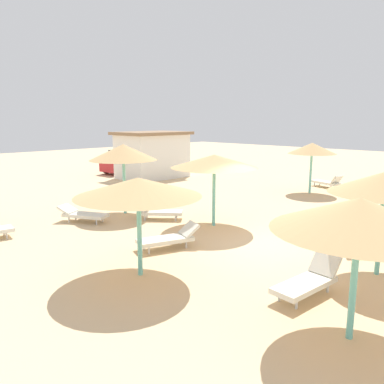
{
  "coord_description": "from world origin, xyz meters",
  "views": [
    {
      "loc": [
        -9.93,
        -6.85,
        3.86
      ],
      "look_at": [
        0.0,
        3.0,
        1.2
      ],
      "focal_mm": 35.6,
      "sensor_mm": 36.0,
      "label": 1
    }
  ],
  "objects": [
    {
      "name": "lounger_5",
      "position": [
        -2.46,
        -3.09,
        0.33
      ],
      "size": [
        1.9,
        0.81,
        0.8
      ],
      "color": "silver",
      "rests_on": "ground"
    },
    {
      "name": "parasol_4",
      "position": [
        -0.87,
        6.09,
        2.55
      ],
      "size": [
        2.78,
        2.78,
        2.89
      ],
      "color": "#6BC6BC",
      "rests_on": "ground"
    },
    {
      "name": "lounger_7",
      "position": [
        -0.56,
        4.36,
        0.31
      ],
      "size": [
        1.74,
        1.86,
        0.65
      ],
      "color": "silver",
      "rests_on": "ground"
    },
    {
      "name": "beach_cabana",
      "position": [
        6.34,
        13.04,
        1.56
      ],
      "size": [
        4.65,
        3.33,
        3.08
      ],
      "color": "white",
      "rests_on": "ground"
    },
    {
      "name": "parasol_5",
      "position": [
        -3.51,
        -4.47,
        2.29
      ],
      "size": [
        2.99,
        2.99,
        2.58
      ],
      "color": "#6BC6BC",
      "rests_on": "ground"
    },
    {
      "name": "lounger_4",
      "position": [
        -2.85,
        6.09,
        0.31
      ],
      "size": [
        1.44,
        1.99,
        0.62
      ],
      "color": "silver",
      "rests_on": "ground"
    },
    {
      "name": "lounger_6",
      "position": [
        10.95,
        2.85,
        0.33
      ],
      "size": [
        1.1,
        1.95,
        0.81
      ],
      "color": "silver",
      "rests_on": "ground"
    },
    {
      "name": "parasol_6",
      "position": [
        8.75,
        2.79,
        2.37
      ],
      "size": [
        2.51,
        2.51,
        2.67
      ],
      "color": "#6BC6BC",
      "rests_on": "ground"
    },
    {
      "name": "lounger_0",
      "position": [
        1.3,
        -3.29,
        0.31
      ],
      "size": [
        1.48,
        1.98,
        0.65
      ],
      "color": "silver",
      "rests_on": "ground"
    },
    {
      "name": "parasol_7",
      "position": [
        0.33,
        2.2,
        2.39
      ],
      "size": [
        3.16,
        3.16,
        2.63
      ],
      "color": "#6BC6BC",
      "rests_on": "ground"
    },
    {
      "name": "parasol_1",
      "position": [
        -4.41,
        0.47,
        2.25
      ],
      "size": [
        3.12,
        3.12,
        2.49
      ],
      "color": "#6BC6BC",
      "rests_on": "ground"
    },
    {
      "name": "lounger_1",
      "position": [
        -2.52,
        1.47,
        0.32
      ],
      "size": [
        1.99,
        1.24,
        0.72
      ],
      "color": "silver",
      "rests_on": "ground"
    },
    {
      "name": "parked_car",
      "position": [
        6.57,
        16.16,
        0.82
      ],
      "size": [
        4.09,
        2.17,
        1.72
      ],
      "color": "#B21E23",
      "rests_on": "ground"
    },
    {
      "name": "ground_plane",
      "position": [
        0.0,
        0.0,
        0.0
      ],
      "size": [
        80.0,
        80.0,
        0.0
      ],
      "primitive_type": "plane",
      "color": "#DBBA8C"
    }
  ]
}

